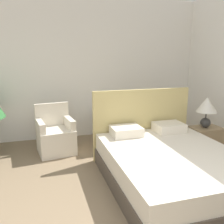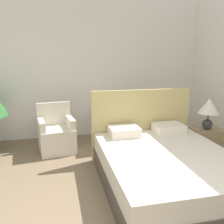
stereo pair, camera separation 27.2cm
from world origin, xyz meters
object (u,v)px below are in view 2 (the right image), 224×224
Objects in this scene: armchair_near_window_right at (113,132)px; armchair_near_window_left at (57,136)px; bed at (165,166)px; table_lamp at (209,109)px; nightstand at (207,142)px.

armchair_near_window_left is at bearing 179.42° from armchair_near_window_right.
bed is 3.94× the size of table_lamp.
bed is 2.46× the size of armchair_near_window_left.
armchair_near_window_left is 1.60× the size of table_lamp.
nightstand is 0.61m from table_lamp.
table_lamp is (2.55, -0.79, 0.56)m from armchair_near_window_left.
nightstand is (2.58, -0.79, -0.05)m from armchair_near_window_left.
table_lamp reaches higher than nightstand.
bed is at bearing -55.84° from armchair_near_window_left.
armchair_near_window_left is (-1.42, 1.57, 0.01)m from bed.
table_lamp reaches higher than armchair_near_window_left.
table_lamp is at bearing 180.00° from nightstand.
armchair_near_window_right is (1.06, 0.00, 0.00)m from armchair_near_window_left.
armchair_near_window_left is 1.06m from armchair_near_window_right.
armchair_near_window_left is 2.73m from table_lamp.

